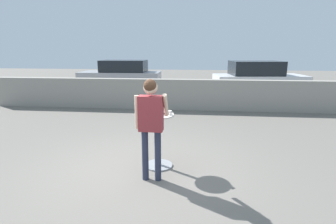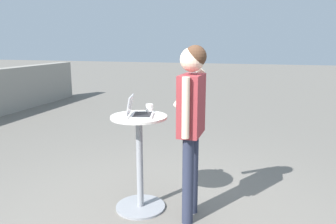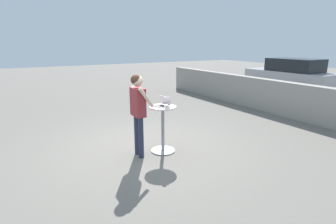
# 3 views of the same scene
# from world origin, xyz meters

# --- Properties ---
(cafe_table) EXTENTS (0.58, 0.58, 1.03)m
(cafe_table) POSITION_xyz_m (0.37, 0.32, 0.55)
(cafe_table) COLOR gray
(cafe_table) RESTS_ON ground_plane
(laptop) EXTENTS (0.35, 0.32, 0.21)m
(laptop) POSITION_xyz_m (0.36, 0.32, 1.07)
(laptop) COLOR #B7BABF
(laptop) RESTS_ON cafe_table
(coffee_mug) EXTENTS (0.11, 0.08, 0.09)m
(coffee_mug) POSITION_xyz_m (0.59, 0.28, 1.07)
(coffee_mug) COLOR white
(coffee_mug) RESTS_ON cafe_table
(standing_person) EXTENTS (0.54, 0.38, 1.74)m
(standing_person) POSITION_xyz_m (0.33, -0.24, 1.11)
(standing_person) COLOR #282D42
(standing_person) RESTS_ON ground_plane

